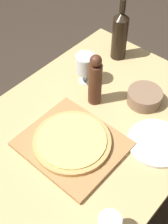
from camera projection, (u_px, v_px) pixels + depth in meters
ground_plane at (84, 208)px, 1.82m from camera, size 12.00×12.00×0.00m
dining_table at (84, 145)px, 1.35m from camera, size 0.82×1.21×0.74m
cutting_board at (72, 144)px, 1.21m from camera, size 0.37×0.33×0.02m
pizza at (72, 141)px, 1.19m from camera, size 0.30×0.30×0.02m
wine_bottle at (120, 34)px, 1.49m from camera, size 0.08×0.08×0.31m
pepper_mill at (95, 81)px, 1.29m from camera, size 0.06×0.06×0.25m
wine_glass at (85, 65)px, 1.39m from camera, size 0.09×0.09×0.15m
small_bowl at (144, 97)px, 1.35m from camera, size 0.15×0.15×0.06m
dinner_plate at (157, 142)px, 1.22m from camera, size 0.23×0.23×0.01m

